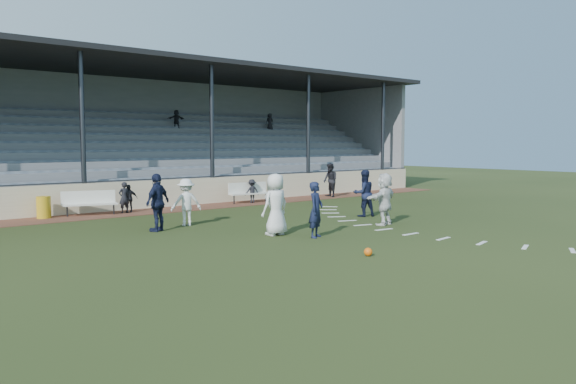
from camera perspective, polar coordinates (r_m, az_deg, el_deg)
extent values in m
plane|color=#263214|center=(15.64, 5.89, -5.37)|extent=(90.00, 90.00, 0.00)
cube|color=#583023|center=(24.10, -12.25, -1.78)|extent=(34.00, 2.00, 0.02)
cube|color=beige|center=(24.97, -13.39, -0.21)|extent=(34.00, 0.18, 1.20)
cube|color=silver|center=(22.86, -19.41, -1.20)|extent=(2.03, 0.92, 0.06)
cube|color=silver|center=(23.05, -19.62, -0.54)|extent=(1.94, 0.59, 0.54)
cylinder|color=#2F3137|center=(22.84, -21.52, -1.85)|extent=(0.06, 0.06, 0.40)
cylinder|color=#2F3137|center=(22.97, -17.28, -1.69)|extent=(0.06, 0.06, 0.40)
cube|color=silver|center=(26.19, -3.86, -0.17)|extent=(2.03, 0.64, 0.06)
cube|color=silver|center=(26.35, -4.14, 0.40)|extent=(1.99, 0.30, 0.54)
cylinder|color=#2F3137|center=(25.82, -5.51, -0.77)|extent=(0.06, 0.06, 0.40)
cylinder|color=#2F3137|center=(26.63, -2.25, -0.58)|extent=(0.06, 0.06, 0.40)
cylinder|color=gold|center=(22.73, -23.57, -1.43)|extent=(0.51, 0.51, 0.81)
sphere|color=#DF5B0D|center=(14.16, 8.15, -6.05)|extent=(0.21, 0.21, 0.21)
imported|color=silver|center=(17.07, -1.26, -1.27)|extent=(0.96, 0.66, 1.89)
imported|color=#121833|center=(16.67, 2.86, -1.81)|extent=(0.72, 0.63, 1.67)
imported|color=#121833|center=(21.61, 7.71, -0.13)|extent=(1.03, 0.91, 1.78)
imported|color=silver|center=(19.34, -10.31, -1.04)|extent=(1.16, 0.86, 1.60)
imported|color=#121833|center=(18.29, -13.10, -1.04)|extent=(1.17, 0.89, 1.85)
imported|color=silver|center=(19.52, 9.77, -0.70)|extent=(1.74, 0.90, 1.79)
imported|color=black|center=(29.11, 4.32, 1.21)|extent=(0.83, 0.97, 1.74)
imported|color=black|center=(23.25, -16.32, -0.54)|extent=(0.48, 0.35, 1.25)
imported|color=black|center=(23.45, -15.83, -0.64)|extent=(0.71, 0.43, 1.12)
imported|color=black|center=(26.23, -3.69, 0.10)|extent=(0.76, 0.50, 1.10)
cube|color=gray|center=(25.46, -13.94, -0.12)|extent=(34.00, 0.80, 1.20)
cube|color=slate|center=(25.50, -14.07, 1.35)|extent=(33.00, 0.28, 0.10)
cube|color=gray|center=(26.16, -14.71, 0.44)|extent=(34.00, 0.80, 1.60)
cube|color=slate|center=(26.20, -14.84, 2.30)|extent=(33.00, 0.28, 0.10)
cube|color=gray|center=(26.88, -15.44, 0.96)|extent=(34.00, 0.80, 2.00)
cube|color=slate|center=(26.92, -15.58, 3.20)|extent=(33.00, 0.28, 0.10)
cube|color=gray|center=(27.59, -16.13, 1.46)|extent=(34.00, 0.80, 2.40)
cube|color=slate|center=(27.64, -16.28, 4.06)|extent=(33.00, 0.28, 0.10)
cube|color=gray|center=(28.32, -16.79, 1.94)|extent=(34.00, 0.80, 2.80)
cube|color=slate|center=(28.37, -16.95, 4.87)|extent=(33.00, 0.28, 0.10)
cube|color=gray|center=(29.05, -17.42, 2.39)|extent=(34.00, 0.80, 3.20)
cube|color=slate|center=(29.12, -17.58, 5.64)|extent=(33.00, 0.28, 0.10)
cube|color=gray|center=(29.78, -18.02, 2.82)|extent=(34.00, 0.80, 3.60)
cube|color=slate|center=(29.87, -18.18, 6.37)|extent=(33.00, 0.28, 0.10)
cube|color=gray|center=(30.52, -18.58, 3.22)|extent=(34.00, 0.80, 4.00)
cube|color=slate|center=(30.63, -18.76, 7.06)|extent=(33.00, 0.28, 0.10)
cube|color=gray|center=(31.26, -19.12, 3.61)|extent=(34.00, 0.80, 4.40)
cube|color=slate|center=(31.39, -19.31, 7.72)|extent=(33.00, 0.28, 0.10)
cube|color=gray|center=(31.82, -19.56, 5.42)|extent=(34.00, 0.40, 6.40)
cube|color=gray|center=(38.28, 7.02, 5.55)|extent=(0.30, 7.80, 6.40)
cube|color=black|center=(28.43, -16.98, 12.25)|extent=(34.60, 9.00, 0.22)
cylinder|color=#2F3137|center=(23.79, -20.14, 5.76)|extent=(0.20, 0.20, 6.50)
cylinder|color=#2F3137|center=(26.42, -7.73, 5.92)|extent=(0.20, 0.20, 6.50)
cylinder|color=#2F3137|center=(30.04, 2.07, 5.84)|extent=(0.20, 0.20, 6.50)
cylinder|color=#2F3137|center=(34.33, 9.60, 5.67)|extent=(0.20, 0.20, 6.50)
cylinder|color=#2F3137|center=(24.92, -13.42, 1.28)|extent=(34.00, 0.05, 0.05)
imported|color=black|center=(35.10, -1.86, 7.15)|extent=(0.57, 0.43, 1.05)
imported|color=black|center=(31.54, -11.27, 7.27)|extent=(0.98, 0.44, 1.02)
cube|color=silver|center=(24.83, 4.22, -1.49)|extent=(0.54, 0.61, 0.01)
cube|color=silver|center=(23.70, 4.10, -1.80)|extent=(0.59, 0.56, 0.01)
cube|color=silver|center=(22.57, 4.33, -2.14)|extent=(0.64, 0.51, 0.01)
cube|color=silver|center=(21.47, 4.95, -2.52)|extent=(0.67, 0.44, 0.01)
cube|color=silver|center=(20.41, 6.03, -2.92)|extent=(0.70, 0.37, 0.01)
cube|color=silver|center=(19.42, 7.60, -3.34)|extent=(0.71, 0.29, 0.01)
cube|color=silver|center=(18.52, 9.71, -3.77)|extent=(0.71, 0.21, 0.01)
cube|color=silver|center=(17.76, 12.35, -4.19)|extent=(0.70, 0.12, 0.01)
cube|color=silver|center=(17.15, 15.51, -4.58)|extent=(0.71, 0.21, 0.01)
cube|color=silver|center=(16.73, 19.08, -4.92)|extent=(0.71, 0.29, 0.01)
cube|color=silver|center=(16.51, 22.95, -5.17)|extent=(0.70, 0.37, 0.01)
cube|color=silver|center=(16.51, 26.92, -5.32)|extent=(0.67, 0.44, 0.01)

